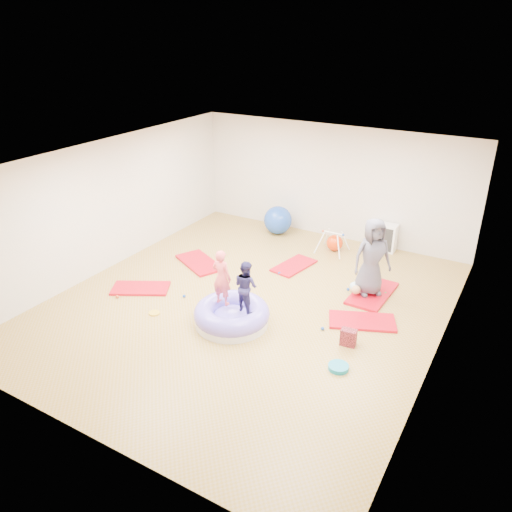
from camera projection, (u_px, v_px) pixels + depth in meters
The scene contains 19 objects.
room at pixel (248, 237), 9.10m from camera, with size 7.01×8.01×2.81m.
gym_mat_front_left at pixel (141, 288), 10.20m from camera, with size 1.14×0.57×0.05m, color red.
gym_mat_mid_left at pixel (199, 263), 11.28m from camera, with size 1.25×0.62×0.05m, color red.
gym_mat_center_back at pixel (294, 266), 11.15m from camera, with size 1.09×0.54×0.05m, color red.
gym_mat_right at pixel (362, 321), 9.07m from camera, with size 1.19×0.59×0.05m, color red.
gym_mat_rear_right at pixel (372, 293), 10.00m from camera, with size 1.34×0.67×0.06m, color red.
inflatable_cushion at pixel (232, 315), 8.99m from camera, with size 1.37×1.37×0.43m.
child_pink at pixel (222, 275), 8.78m from camera, with size 0.38×0.25×1.05m, color #EF535A.
child_navy at pixel (246, 284), 8.60m from camera, with size 0.46×0.36×0.95m, color #211D4C.
adult_caregiver at pixel (372, 257), 9.65m from camera, with size 0.77×0.50×1.57m, color #4A4959.
infant at pixel (358, 288), 9.91m from camera, with size 0.38×0.39×0.23m.
ball_pit_balls at pixel (263, 298), 9.81m from camera, with size 4.63×2.85×0.06m.
exercise_ball_blue at pixel (278, 220), 12.78m from camera, with size 0.72×0.72×0.72m, color #1941A8.
exercise_ball_orange at pixel (335, 243), 11.88m from camera, with size 0.39×0.39×0.39m, color red.
infant_play_gym at pixel (333, 239), 11.70m from camera, with size 0.67×0.64×0.52m.
cube_shelf at pixel (382, 237), 11.86m from camera, with size 0.66×0.33×0.66m.
balance_disc at pixel (338, 367), 7.85m from camera, with size 0.33×0.33×0.07m, color #0D7CA4.
backpack at pixel (348, 337), 8.39m from camera, with size 0.26×0.16×0.30m, color #C12D3F.
yellow_toy at pixel (154, 313), 9.34m from camera, with size 0.20×0.20×0.03m, color gold.
Camera 1 is at (4.34, -7.17, 4.95)m, focal length 35.00 mm.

